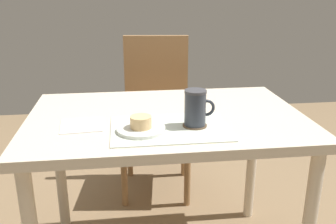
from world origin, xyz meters
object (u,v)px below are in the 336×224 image
at_px(dining_table, 166,135).
at_px(wooden_chair, 156,109).
at_px(pastry, 141,122).
at_px(coffee_mug, 196,108).
at_px(pastry_plate, 141,129).

bearing_deg(dining_table, wooden_chair, 87.84).
relative_size(dining_table, pastry, 14.54).
height_order(wooden_chair, pastry, wooden_chair).
relative_size(wooden_chair, coffee_mug, 7.06).
height_order(wooden_chair, coffee_mug, wooden_chair).
height_order(dining_table, pastry, pastry).
relative_size(wooden_chair, pastry_plate, 5.36).
bearing_deg(pastry, dining_table, 56.95).
height_order(pastry_plate, pastry, pastry).
relative_size(dining_table, coffee_mug, 8.37).
xyz_separation_m(pastry_plate, coffee_mug, (0.20, 0.02, 0.06)).
distance_m(wooden_chair, coffee_mug, 0.92).
relative_size(pastry, coffee_mug, 0.58).
relative_size(pastry_plate, coffee_mug, 1.32).
xyz_separation_m(dining_table, pastry, (-0.11, -0.17, 0.12)).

